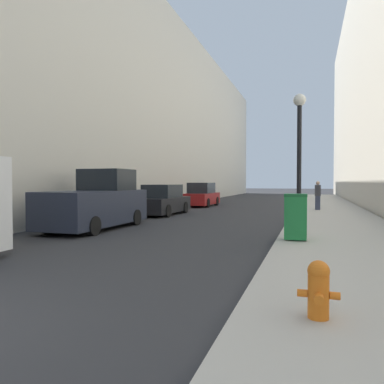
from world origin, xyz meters
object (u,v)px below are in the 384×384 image
object	(u,v)px
pickup_truck	(97,203)
trash_bin	(296,216)
pedestrian_on_sidewalk	(318,195)
parked_sedan_near	(163,201)
lamppost	(299,144)
parked_sedan_far	(201,196)
fire_hydrant	(318,288)

from	to	relation	value
pickup_truck	trash_bin	bearing A→B (deg)	-12.44
trash_bin	pedestrian_on_sidewalk	xyz separation A→B (m)	(0.78, 12.06, 0.17)
parked_sedan_near	trash_bin	bearing A→B (deg)	-47.72
pickup_truck	pedestrian_on_sidewalk	distance (m)	13.21
trash_bin	lamppost	bearing A→B (deg)	90.66
trash_bin	parked_sedan_far	size ratio (longest dim) A/B	0.30
fire_hydrant	parked_sedan_near	world-z (taller)	parked_sedan_near
fire_hydrant	pickup_truck	xyz separation A→B (m)	(-7.80, 7.73, 0.45)
pickup_truck	fire_hydrant	bearing A→B (deg)	-44.75
fire_hydrant	pedestrian_on_sidewalk	world-z (taller)	pedestrian_on_sidewalk
pickup_truck	parked_sedan_far	world-z (taller)	pickup_truck
fire_hydrant	trash_bin	world-z (taller)	trash_bin
fire_hydrant	lamppost	size ratio (longest dim) A/B	0.14
lamppost	parked_sedan_far	size ratio (longest dim) A/B	1.16
parked_sedan_near	pickup_truck	bearing A→B (deg)	-90.91
fire_hydrant	parked_sedan_near	bearing A→B (deg)	118.73
pickup_truck	parked_sedan_far	size ratio (longest dim) A/B	1.15
parked_sedan_far	pedestrian_on_sidewalk	bearing A→B (deg)	-22.14
lamppost	parked_sedan_far	world-z (taller)	lamppost
parked_sedan_near	parked_sedan_far	distance (m)	7.36
lamppost	pedestrian_on_sidewalk	bearing A→B (deg)	83.73
parked_sedan_far	fire_hydrant	bearing A→B (deg)	-70.31
fire_hydrant	trash_bin	bearing A→B (deg)	94.56
lamppost	pickup_truck	bearing A→B (deg)	-158.31
pedestrian_on_sidewalk	pickup_truck	bearing A→B (deg)	-127.76
fire_hydrant	parked_sedan_near	distance (m)	16.02
trash_bin	pickup_truck	bearing A→B (deg)	167.56
lamppost	pickup_truck	distance (m)	8.14
lamppost	parked_sedan_near	bearing A→B (deg)	154.40
trash_bin	parked_sedan_far	xyz separation A→B (m)	(-7.17, 15.29, -0.04)
pickup_truck	parked_sedan_near	bearing A→B (deg)	89.09
parked_sedan_near	pedestrian_on_sidewalk	bearing A→B (deg)	27.32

